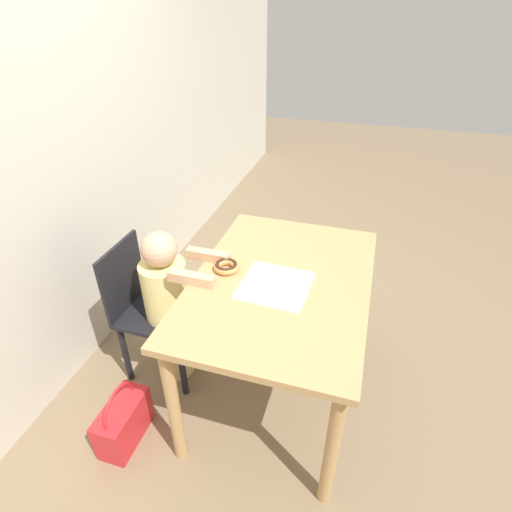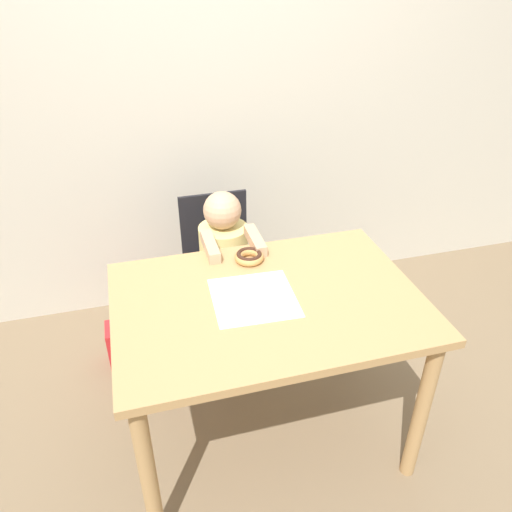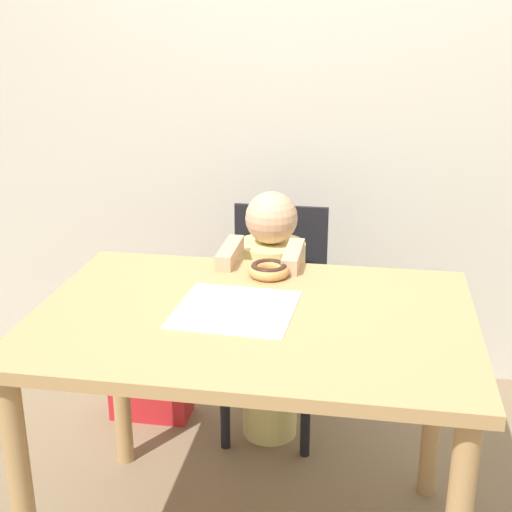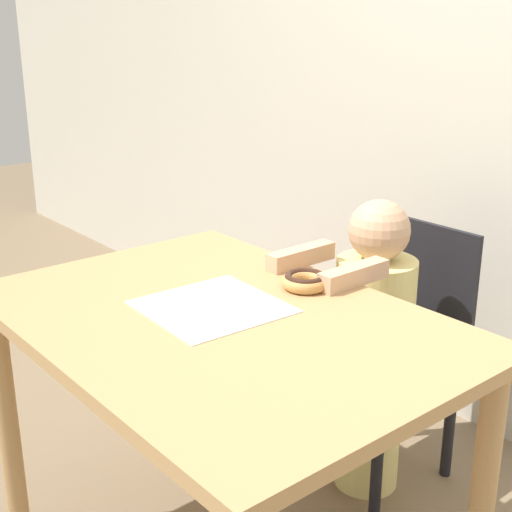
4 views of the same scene
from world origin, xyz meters
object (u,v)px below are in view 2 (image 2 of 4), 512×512
chair (221,272)px  handbag (137,340)px  child_figure (225,276)px  donut (250,256)px

chair → handbag: chair is taller
child_figure → donut: 0.46m
child_figure → handbag: (-0.49, 0.05, -0.36)m
chair → donut: bearing=-83.9°
child_figure → donut: (0.05, -0.33, 0.31)m
child_figure → handbag: size_ratio=2.66×
chair → child_figure: size_ratio=0.88×
chair → handbag: 0.58m
child_figure → chair: bearing=90.0°
donut → handbag: (-0.53, 0.38, -0.67)m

